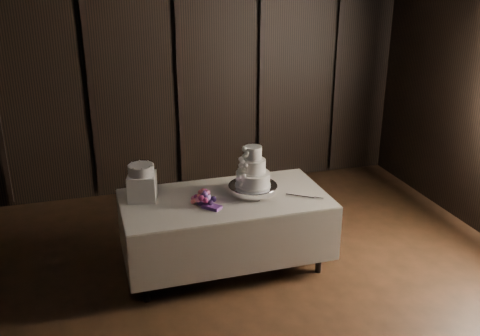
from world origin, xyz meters
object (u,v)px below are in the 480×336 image
object	(u,v)px
wedding_cake	(251,171)
small_cake	(141,170)
display_table	(225,229)
box_pedestal	(142,187)
bouquet	(204,198)
cake_stand	(253,189)

from	to	relation	value
wedding_cake	small_cake	distance (m)	1.04
display_table	box_pedestal	size ratio (longest dim) A/B	7.69
wedding_cake	box_pedestal	distance (m)	1.05
wedding_cake	display_table	bearing A→B (deg)	157.26
wedding_cake	small_cake	xyz separation A→B (m)	(-1.02, 0.19, 0.05)
small_cake	wedding_cake	bearing A→B (deg)	-10.62
display_table	box_pedestal	distance (m)	0.92
bouquet	small_cake	bearing A→B (deg)	152.86
box_pedestal	wedding_cake	bearing A→B (deg)	-10.62
display_table	cake_stand	world-z (taller)	cake_stand
box_pedestal	small_cake	distance (m)	0.17
cake_stand	box_pedestal	xyz separation A→B (m)	(-1.05, 0.17, 0.08)
box_pedestal	display_table	bearing A→B (deg)	-14.09
wedding_cake	bouquet	distance (m)	0.53
display_table	cake_stand	xyz separation A→B (m)	(0.29, 0.02, 0.39)
box_pedestal	small_cake	bearing A→B (deg)	0.00
cake_stand	box_pedestal	bearing A→B (deg)	170.55
display_table	bouquet	world-z (taller)	bouquet
display_table	box_pedestal	world-z (taller)	box_pedestal
cake_stand	wedding_cake	distance (m)	0.21
cake_stand	wedding_cake	bearing A→B (deg)	-150.26
small_cake	bouquet	bearing A→B (deg)	-27.14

